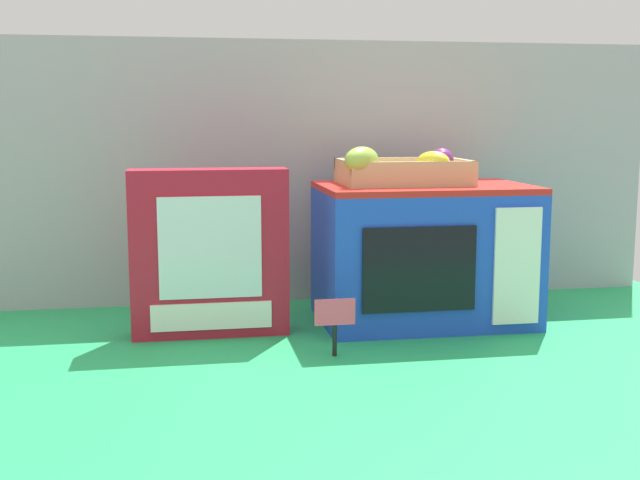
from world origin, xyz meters
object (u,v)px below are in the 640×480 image
toy_microwave (423,253)px  price_sign (335,318)px  food_groups_crate (402,172)px  cookie_set_box (210,253)px

toy_microwave → price_sign: bearing=-136.0°
food_groups_crate → price_sign: bearing=-128.9°
toy_microwave → cookie_set_box: 0.43m
cookie_set_box → price_sign: bearing=-41.8°
food_groups_crate → cookie_set_box: bearing=-174.2°
toy_microwave → price_sign: 0.32m
toy_microwave → price_sign: size_ratio=4.09×
food_groups_crate → cookie_set_box: size_ratio=0.87×
toy_microwave → cookie_set_box: cookie_set_box is taller
cookie_set_box → toy_microwave: bearing=4.5°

